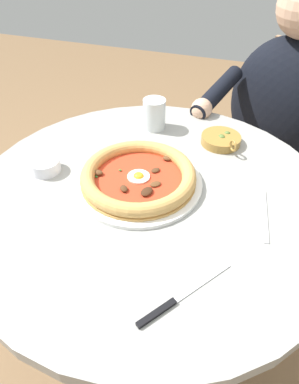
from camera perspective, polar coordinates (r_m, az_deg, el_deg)
ground_plane at (r=1.43m, az=0.21°, el=-22.76°), size 6.00×6.00×0.02m
dining_table at (r=0.94m, az=0.29°, el=-6.80°), size 0.89×0.89×0.73m
pizza_on_plate at (r=0.84m, az=-1.89°, el=2.47°), size 0.32×0.32×0.05m
water_glass at (r=1.06m, az=0.80°, el=12.65°), size 0.07×0.07×0.09m
steak_knife at (r=0.63m, az=3.85°, el=-18.01°), size 0.13×0.18×0.01m
ramekin_capers at (r=0.92m, az=-17.11°, el=4.31°), size 0.08×0.08×0.03m
olive_pan at (r=1.01m, az=11.94°, el=8.61°), size 0.11×0.12×0.05m
fork_utensil at (r=0.81m, az=18.82°, el=-3.50°), size 0.03×0.17×0.00m
diner_person at (r=1.46m, az=19.35°, el=6.83°), size 0.52×0.46×1.12m
cafe_chair_diner at (r=1.57m, az=21.87°, el=8.98°), size 0.54×0.54×0.85m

